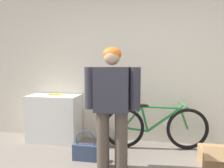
{
  "coord_description": "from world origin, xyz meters",
  "views": [
    {
      "loc": [
        0.32,
        -1.51,
        1.36
      ],
      "look_at": [
        -0.19,
        1.16,
        1.1
      ],
      "focal_mm": 35.0,
      "sensor_mm": 36.0,
      "label": 1
    }
  ],
  "objects_px": {
    "person": "(112,100)",
    "bicycle": "(155,127)",
    "handbag": "(85,151)",
    "banana": "(56,94)",
    "cardboard_box": "(214,156)"
  },
  "relations": [
    {
      "from": "person",
      "to": "bicycle",
      "type": "height_order",
      "value": "person"
    },
    {
      "from": "person",
      "to": "handbag",
      "type": "relative_size",
      "value": 3.62
    },
    {
      "from": "person",
      "to": "banana",
      "type": "relative_size",
      "value": 5.12
    },
    {
      "from": "bicycle",
      "to": "banana",
      "type": "xyz_separation_m",
      "value": [
        -1.71,
        0.07,
        0.47
      ]
    },
    {
      "from": "person",
      "to": "handbag",
      "type": "xyz_separation_m",
      "value": [
        -0.41,
        0.15,
        -0.76
      ]
    },
    {
      "from": "person",
      "to": "cardboard_box",
      "type": "relative_size",
      "value": 3.77
    },
    {
      "from": "person",
      "to": "handbag",
      "type": "height_order",
      "value": "person"
    },
    {
      "from": "banana",
      "to": "handbag",
      "type": "bearing_deg",
      "value": -42.59
    },
    {
      "from": "person",
      "to": "cardboard_box",
      "type": "distance_m",
      "value": 1.6
    },
    {
      "from": "cardboard_box",
      "to": "person",
      "type": "bearing_deg",
      "value": -163.77
    },
    {
      "from": "bicycle",
      "to": "banana",
      "type": "height_order",
      "value": "banana"
    },
    {
      "from": "bicycle",
      "to": "handbag",
      "type": "xyz_separation_m",
      "value": [
        -0.96,
        -0.62,
        -0.21
      ]
    },
    {
      "from": "bicycle",
      "to": "cardboard_box",
      "type": "relative_size",
      "value": 4.0
    },
    {
      "from": "handbag",
      "to": "cardboard_box",
      "type": "distance_m",
      "value": 1.76
    },
    {
      "from": "banana",
      "to": "cardboard_box",
      "type": "relative_size",
      "value": 0.74
    }
  ]
}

